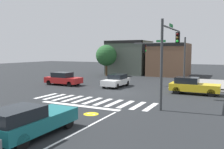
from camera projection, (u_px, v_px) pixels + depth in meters
The scene contains 13 objects.
ground_plane at pixel (116, 92), 23.70m from camera, with size 120.00×120.00×0.00m, color #232628.
crosswalk_near at pixel (93, 101), 19.69m from camera, with size 10.28×2.86×0.01m.
lane_markings at pixel (25, 133), 11.88m from camera, with size 6.80×24.25×0.01m.
bike_detector_marking at pixel (91, 114), 15.50m from camera, with size 0.99×0.99×0.01m.
curb_corner_northeast at pixel (216, 85), 28.31m from camera, with size 10.00×10.60×0.15m.
storefront_row at pixel (147, 58), 42.05m from camera, with size 13.71×6.93×5.92m.
traffic_signal_northeast at pixel (165, 53), 27.23m from camera, with size 6.03×0.32×5.58m.
traffic_signal_southeast at pixel (169, 48), 18.01m from camera, with size 0.32×5.87×6.19m.
car_red at pixel (63, 79), 28.94m from camera, with size 4.43×1.92×1.54m.
car_teal at pixel (30, 120), 11.26m from camera, with size 1.86×4.61×1.55m.
car_white at pixel (116, 81), 27.54m from camera, with size 1.81×4.18×1.41m.
car_yellow at pixel (193, 86), 22.79m from camera, with size 4.50×1.82×1.58m.
roadside_tree at pixel (106, 55), 39.63m from camera, with size 3.46×3.46×5.13m.
Camera 1 is at (10.08, -21.15, 4.02)m, focal length 38.55 mm.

